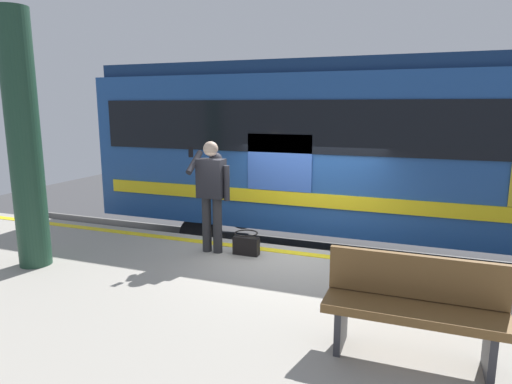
{
  "coord_description": "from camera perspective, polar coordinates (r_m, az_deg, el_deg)",
  "views": [
    {
      "loc": [
        -1.8,
        6.52,
        3.18
      ],
      "look_at": [
        0.57,
        0.3,
        1.88
      ],
      "focal_mm": 31.22,
      "sensor_mm": 36.0,
      "label": 1
    }
  ],
  "objects": [
    {
      "name": "bench",
      "position": [
        4.23,
        19.53,
        -13.43
      ],
      "size": [
        1.53,
        0.44,
        0.9
      ],
      "color": "brown",
      "rests_on": "platform"
    },
    {
      "name": "safety_line",
      "position": [
        6.83,
        4.49,
        -7.72
      ],
      "size": [
        13.76,
        0.16,
        0.01
      ],
      "primitive_type": "cube",
      "color": "yellow",
      "rests_on": "platform"
    },
    {
      "name": "train_carriage",
      "position": [
        8.81,
        18.97,
        5.62
      ],
      "size": [
        11.86,
        2.85,
        3.8
      ],
      "color": "#1E478C",
      "rests_on": "ground"
    },
    {
      "name": "track_rail_near",
      "position": [
        8.82,
        7.83,
        -9.64
      ],
      "size": [
        18.25,
        0.08,
        0.16
      ],
      "primitive_type": "cube",
      "color": "slate",
      "rests_on": "ground"
    },
    {
      "name": "ground_plane",
      "position": [
        7.47,
        5.04,
        -14.19
      ],
      "size": [
        24.78,
        24.78,
        0.0
      ],
      "primitive_type": "plane",
      "color": "#3D3D3F"
    },
    {
      "name": "track_rail_far",
      "position": [
        10.15,
        9.68,
        -6.91
      ],
      "size": [
        18.25,
        0.08,
        0.16
      ],
      "primitive_type": "cube",
      "color": "slate",
      "rests_on": "ground"
    },
    {
      "name": "handbag",
      "position": [
        6.68,
        -1.27,
        -6.68
      ],
      "size": [
        0.39,
        0.35,
        0.34
      ],
      "color": "black",
      "rests_on": "platform"
    },
    {
      "name": "platform",
      "position": [
        5.19,
        -2.75,
        -20.14
      ],
      "size": [
        14.04,
        4.9,
        0.98
      ],
      "primitive_type": "cube",
      "color": "#9E998E",
      "rests_on": "ground"
    },
    {
      "name": "station_column",
      "position": [
        6.73,
        -27.56,
        5.7
      ],
      "size": [
        0.42,
        0.42,
        3.43
      ],
      "primitive_type": "cylinder",
      "color": "#1E3F2D",
      "rests_on": "platform"
    },
    {
      "name": "passenger",
      "position": [
        6.65,
        -5.7,
        0.57
      ],
      "size": [
        0.57,
        0.55,
        1.68
      ],
      "color": "#262628",
      "rests_on": "platform"
    }
  ]
}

